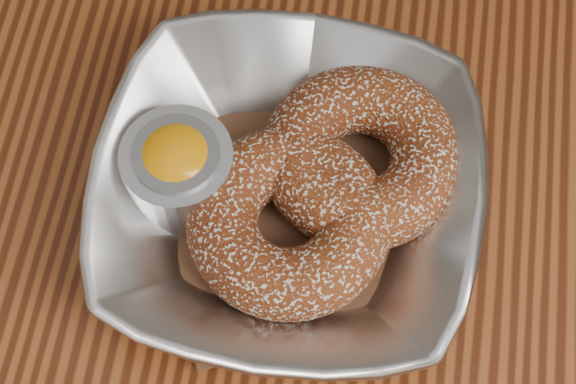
# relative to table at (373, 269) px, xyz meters

# --- Properties ---
(table) EXTENTS (1.20, 0.80, 0.75)m
(table) POSITION_rel_table_xyz_m (0.00, 0.00, 0.00)
(table) COLOR brown
(table) RESTS_ON ground_plane
(serving_bowl) EXTENTS (0.21, 0.21, 0.05)m
(serving_bowl) POSITION_rel_table_xyz_m (-0.06, -0.01, 0.12)
(serving_bowl) COLOR silver
(serving_bowl) RESTS_ON table
(parchment) EXTENTS (0.20, 0.20, 0.00)m
(parchment) POSITION_rel_table_xyz_m (-0.06, -0.01, 0.11)
(parchment) COLOR brown
(parchment) RESTS_ON table
(donut_back) EXTENTS (0.14, 0.14, 0.04)m
(donut_back) POSITION_rel_table_xyz_m (-0.02, 0.02, 0.13)
(donut_back) COLOR maroon
(donut_back) RESTS_ON parchment
(donut_front) EXTENTS (0.15, 0.15, 0.04)m
(donut_front) POSITION_rel_table_xyz_m (-0.05, -0.03, 0.13)
(donut_front) COLOR maroon
(donut_front) RESTS_ON parchment
(ramekin) EXTENTS (0.06, 0.06, 0.05)m
(ramekin) POSITION_rel_table_xyz_m (-0.11, -0.01, 0.13)
(ramekin) COLOR silver
(ramekin) RESTS_ON table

